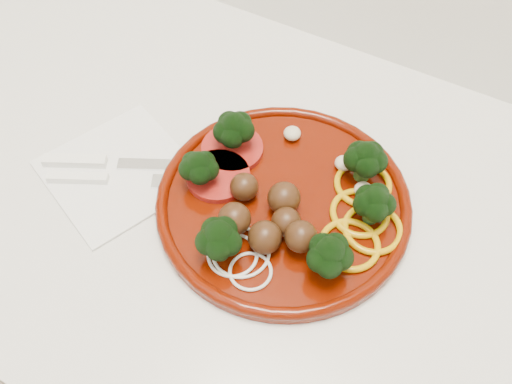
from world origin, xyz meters
The scene contains 5 objects.
counter centered at (0.00, 1.70, 0.45)m, with size 2.40×0.60×0.90m.
plate centered at (0.16, 1.70, 0.92)m, with size 0.29×0.29×0.06m.
napkin centered at (-0.04, 1.65, 0.90)m, with size 0.16×0.16×0.00m, color white.
knife centered at (-0.06, 1.65, 0.91)m, with size 0.18×0.10×0.01m.
fork centered at (-0.05, 1.63, 0.91)m, with size 0.16×0.09×0.01m.
Camera 1 is at (0.31, 1.37, 1.44)m, focal length 40.00 mm.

